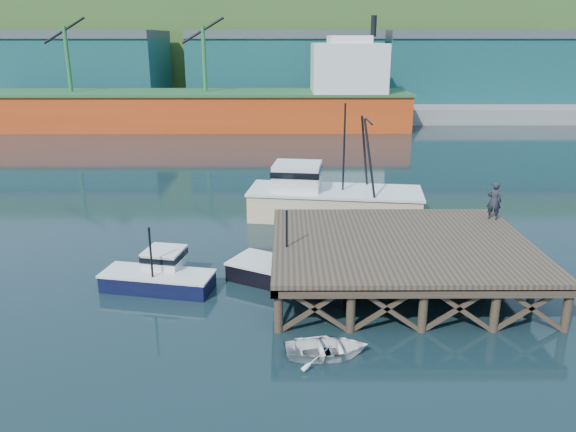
{
  "coord_description": "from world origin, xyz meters",
  "views": [
    {
      "loc": [
        0.06,
        -24.58,
        11.18
      ],
      "look_at": [
        0.21,
        2.0,
        2.7
      ],
      "focal_mm": 35.0,
      "sensor_mm": 36.0,
      "label": 1
    }
  ],
  "objects_px": {
    "dinghy": "(327,348)",
    "dockworker": "(494,201)",
    "boat_navy": "(160,275)",
    "boat_black": "(296,269)",
    "trawler": "(331,195)"
  },
  "relations": [
    {
      "from": "dinghy",
      "to": "dockworker",
      "type": "bearing_deg",
      "value": -48.79
    },
    {
      "from": "boat_navy",
      "to": "trawler",
      "type": "relative_size",
      "value": 0.47
    },
    {
      "from": "dinghy",
      "to": "trawler",
      "type": "bearing_deg",
      "value": -10.03
    },
    {
      "from": "dinghy",
      "to": "dockworker",
      "type": "height_order",
      "value": "dockworker"
    },
    {
      "from": "trawler",
      "to": "dinghy",
      "type": "distance_m",
      "value": 16.66
    },
    {
      "from": "boat_navy",
      "to": "boat_black",
      "type": "distance_m",
      "value": 6.37
    },
    {
      "from": "dinghy",
      "to": "dockworker",
      "type": "xyz_separation_m",
      "value": [
        9.31,
        9.74,
        2.8
      ]
    },
    {
      "from": "boat_navy",
      "to": "trawler",
      "type": "xyz_separation_m",
      "value": [
        8.81,
        10.57,
        0.87
      ]
    },
    {
      "from": "trawler",
      "to": "dinghy",
      "type": "xyz_separation_m",
      "value": [
        -1.43,
        -16.55,
        -1.2
      ]
    },
    {
      "from": "dinghy",
      "to": "dockworker",
      "type": "relative_size",
      "value": 1.55
    },
    {
      "from": "boat_navy",
      "to": "dinghy",
      "type": "xyz_separation_m",
      "value": [
        7.37,
        -5.98,
        -0.33
      ]
    },
    {
      "from": "trawler",
      "to": "dockworker",
      "type": "height_order",
      "value": "trawler"
    },
    {
      "from": "boat_black",
      "to": "trawler",
      "type": "distance_m",
      "value": 10.42
    },
    {
      "from": "boat_black",
      "to": "dockworker",
      "type": "relative_size",
      "value": 3.32
    },
    {
      "from": "boat_navy",
      "to": "dockworker",
      "type": "xyz_separation_m",
      "value": [
        16.68,
        3.75,
        2.47
      ]
    }
  ]
}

